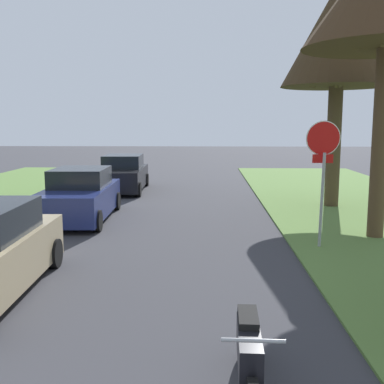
{
  "coord_description": "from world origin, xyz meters",
  "views": [
    {
      "loc": [
        1.6,
        -0.48,
        2.95
      ],
      "look_at": [
        1.27,
        9.11,
        1.54
      ],
      "focal_mm": 43.5,
      "sensor_mm": 36.0,
      "label": 1
    }
  ],
  "objects": [
    {
      "name": "parked_motorcycle",
      "position": [
        2.05,
        4.26,
        0.48
      ],
      "size": [
        0.6,
        2.05,
        0.97
      ],
      "color": "black",
      "rests_on": "ground"
    },
    {
      "name": "stop_sign_far",
      "position": [
        4.27,
        10.39,
        2.19
      ],
      "size": [
        0.81,
        0.29,
        2.97
      ],
      "color": "#9EA0A5",
      "rests_on": "grass_verge_right"
    },
    {
      "name": "parked_sedan_black",
      "position": [
        -2.14,
        19.76,
        0.72
      ],
      "size": [
        2.07,
        4.46,
        1.57
      ],
      "color": "black",
      "rests_on": "ground"
    },
    {
      "name": "street_tree_right_far",
      "position": [
        6.01,
        16.05,
        5.9
      ],
      "size": [
        3.82,
        3.82,
        7.7
      ],
      "color": "#493A25",
      "rests_on": "grass_verge_right"
    },
    {
      "name": "parked_sedan_navy",
      "position": [
        -2.36,
        13.6,
        0.72
      ],
      "size": [
        2.07,
        4.46,
        1.57
      ],
      "color": "navy",
      "rests_on": "ground"
    }
  ]
}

